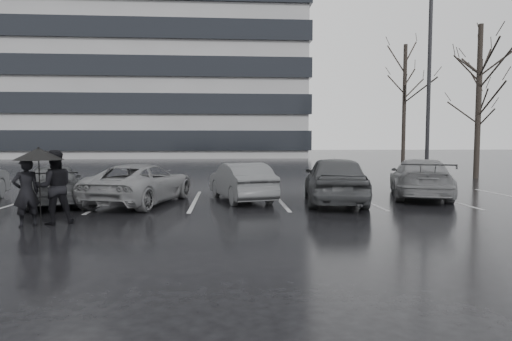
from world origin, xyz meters
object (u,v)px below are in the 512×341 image
object	(u,v)px
car_west_a	(241,181)
tree_east	(478,102)
car_main	(335,179)
pedestrian_right	(54,187)
car_east	(420,178)
lamp_post	(429,86)
tree_north	(404,108)
car_west_b	(141,184)
pedestrian_left	(26,192)
tree_ne	(479,116)
car_west_c	(53,185)

from	to	relation	value
car_west_a	tree_east	bearing A→B (deg)	-164.44
car_main	tree_east	xyz separation A→B (m)	(9.72, 8.29, 3.24)
pedestrian_right	car_east	bearing A→B (deg)	173.19
lamp_post	tree_north	world-z (taller)	lamp_post
tree_north	car_east	bearing A→B (deg)	-110.81
tree_north	lamp_post	bearing A→B (deg)	-107.63
car_east	pedestrian_right	size ratio (longest dim) A/B	2.63
car_main	tree_north	size ratio (longest dim) A/B	0.53
car_west_a	car_east	distance (m)	6.31
car_east	tree_east	xyz separation A→B (m)	(6.38, 7.14, 3.33)
car_west_b	tree_north	xyz separation A→B (m)	(14.86, 14.92, 3.62)
car_west_b	pedestrian_left	distance (m)	4.06
tree_ne	tree_north	distance (m)	4.67
car_west_c	car_main	bearing A→B (deg)	158.02
car_west_b	tree_east	xyz separation A→B (m)	(15.86, 7.92, 3.37)
car_west_c	car_east	world-z (taller)	car_east
car_west_c	tree_north	xyz separation A→B (m)	(17.58, 14.94, 3.66)
car_west_b	tree_ne	size ratio (longest dim) A/B	0.64
car_main	car_west_b	world-z (taller)	car_main
car_main	lamp_post	distance (m)	8.30
car_east	tree_east	distance (m)	10.14
car_main	tree_north	distance (m)	17.94
pedestrian_right	tree_north	world-z (taller)	tree_north
car_main	tree_north	bearing A→B (deg)	-111.13
car_west_a	tree_ne	world-z (taller)	tree_ne
car_main	car_west_b	xyz separation A→B (m)	(-6.15, 0.37, -0.14)
pedestrian_left	lamp_post	world-z (taller)	lamp_post
car_west_a	car_west_b	world-z (taller)	car_west_a
car_west_c	tree_north	distance (m)	23.35
tree_north	tree_ne	bearing A→B (deg)	-40.60
car_west_b	tree_east	size ratio (longest dim) A/B	0.56
car_main	car_east	size ratio (longest dim) A/B	0.96
lamp_post	tree_ne	size ratio (longest dim) A/B	1.37
pedestrian_left	tree_ne	xyz separation A→B (m)	(20.29, 15.49, 2.70)
car_main	car_east	xyz separation A→B (m)	(3.34, 1.15, -0.09)
car_main	tree_east	world-z (taller)	tree_east
lamp_post	tree_north	bearing A→B (deg)	72.37
pedestrian_left	tree_east	distance (m)	21.41
car_west_a	tree_east	world-z (taller)	tree_east
pedestrian_right	pedestrian_left	bearing A→B (deg)	1.53
pedestrian_left	tree_east	size ratio (longest dim) A/B	0.20
tree_ne	car_east	bearing A→B (deg)	-128.54
car_east	tree_north	size ratio (longest dim) A/B	0.55
tree_ne	car_west_c	bearing A→B (deg)	-150.48
lamp_post	tree_ne	bearing A→B (deg)	46.91
tree_east	tree_north	size ratio (longest dim) A/B	0.94
lamp_post	tree_east	xyz separation A→B (m)	(4.25, 3.21, -0.38)
car_west_a	car_east	bearing A→B (deg)	167.86
car_west_a	car_east	world-z (taller)	car_east
tree_ne	tree_north	xyz separation A→B (m)	(-3.50, 3.00, 0.75)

